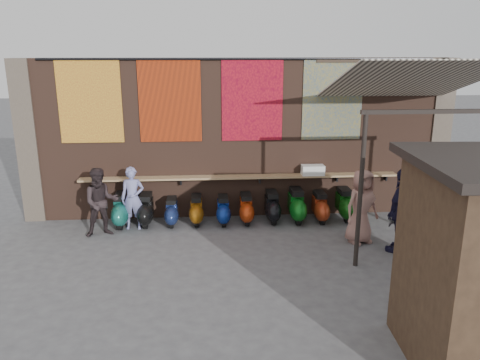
{
  "coord_description": "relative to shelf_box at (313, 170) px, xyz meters",
  "views": [
    {
      "loc": [
        -0.84,
        -9.01,
        4.18
      ],
      "look_at": [
        -0.09,
        1.2,
        1.33
      ],
      "focal_mm": 35.0,
      "sensor_mm": 36.0,
      "label": 1
    }
  ],
  "objects": [
    {
      "name": "pier_right",
      "position": [
        3.36,
        0.4,
        0.75
      ],
      "size": [
        0.5,
        0.5,
        4.0
      ],
      "primitive_type": "cube",
      "color": "#4C4238",
      "rests_on": "ground"
    },
    {
      "name": "awning_post_left",
      "position": [
        0.26,
        -2.9,
        0.3
      ],
      "size": [
        0.09,
        0.09,
        3.1
      ],
      "primitive_type": "cylinder",
      "color": "black",
      "rests_on": "ground"
    },
    {
      "name": "scooter_stool_2",
      "position": [
        -3.56,
        -0.34,
        -0.91
      ],
      "size": [
        0.32,
        0.71,
        0.67
      ],
      "primitive_type": null,
      "color": "navy",
      "rests_on": "ground"
    },
    {
      "name": "scooter_stool_1",
      "position": [
        -4.19,
        -0.28,
        -0.86
      ],
      "size": [
        0.37,
        0.81,
        0.77
      ],
      "primitive_type": null,
      "color": "black",
      "rests_on": "ground"
    },
    {
      "name": "scooter_stool_6",
      "position": [
        -1.06,
        -0.27,
        -0.87
      ],
      "size": [
        0.36,
        0.8,
        0.76
      ],
      "primitive_type": null,
      "color": "black",
      "rests_on": "ground"
    },
    {
      "name": "shopper_tan",
      "position": [
        0.72,
        -1.73,
        -0.41
      ],
      "size": [
        0.96,
        0.8,
        1.69
      ],
      "primitive_type": "imported",
      "rotation": [
        0.0,
        0.0,
        0.38
      ],
      "color": "#996B61",
      "rests_on": "ground"
    },
    {
      "name": "tapestry_sun",
      "position": [
        -3.54,
        0.18,
        1.75
      ],
      "size": [
        1.5,
        0.02,
        2.0
      ],
      "primitive_type": "cube",
      "color": "#F6420E",
      "rests_on": "brick_wall"
    },
    {
      "name": "stall_shelf",
      "position": [
        1.39,
        -5.02,
        -0.24
      ],
      "size": [
        2.13,
        0.21,
        0.06
      ],
      "primitive_type": "cube",
      "rotation": [
        0.0,
        0.0,
        -0.05
      ],
      "color": "#473321",
      "rests_on": "market_stall"
    },
    {
      "name": "scooter_stool_9",
      "position": [
        0.8,
        -0.25,
        -0.85
      ],
      "size": [
        0.38,
        0.83,
        0.79
      ],
      "primitive_type": null,
      "color": "#0E460F",
      "rests_on": "ground"
    },
    {
      "name": "scooter_stool_4",
      "position": [
        -2.3,
        -0.35,
        -0.9
      ],
      "size": [
        0.33,
        0.73,
        0.69
      ],
      "primitive_type": null,
      "color": "navy",
      "rests_on": "ground"
    },
    {
      "name": "awning_canvas",
      "position": [
        1.66,
        -1.4,
        2.3
      ],
      "size": [
        3.2,
        3.28,
        0.97
      ],
      "primitive_type": "cube",
      "rotation": [
        -0.28,
        0.0,
        0.0
      ],
      "color": "beige",
      "rests_on": "brick_wall"
    },
    {
      "name": "brick_wall",
      "position": [
        -1.84,
        0.4,
        0.75
      ],
      "size": [
        10.0,
        0.4,
        4.0
      ],
      "primitive_type": "cube",
      "color": "brown",
      "rests_on": "ground"
    },
    {
      "name": "diner_left",
      "position": [
        -4.47,
        -0.49,
        -0.49
      ],
      "size": [
        0.56,
        0.37,
        1.53
      ],
      "primitive_type": "imported",
      "rotation": [
        0.0,
        0.0,
        -0.01
      ],
      "color": "#7D80B6",
      "rests_on": "ground"
    },
    {
      "name": "scooter_stool_7",
      "position": [
        -0.45,
        -0.31,
        -0.84
      ],
      "size": [
        0.39,
        0.87,
        0.82
      ],
      "primitive_type": null,
      "color": "#0C5715",
      "rests_on": "ground"
    },
    {
      "name": "tapestry_multi",
      "position": [
        0.46,
        0.18,
        1.75
      ],
      "size": [
        1.5,
        0.02,
        2.0
      ],
      "primitive_type": "cube",
      "color": "navy",
      "rests_on": "brick_wall"
    },
    {
      "name": "awning_header",
      "position": [
        1.66,
        -2.9,
        1.83
      ],
      "size": [
        3.0,
        0.08,
        0.08
      ],
      "primitive_type": "cube",
      "color": "black",
      "rests_on": "awning_post_left"
    },
    {
      "name": "shopper_navy",
      "position": [
        1.4,
        -2.27,
        -0.33
      ],
      "size": [
        1.11,
        1.05,
        1.84
      ],
      "primitive_type": "imported",
      "rotation": [
        0.0,
        0.0,
        3.86
      ],
      "color": "black",
      "rests_on": "ground"
    },
    {
      "name": "awning_ledger",
      "position": [
        1.66,
        0.19,
        2.7
      ],
      "size": [
        3.3,
        0.08,
        0.12
      ],
      "primitive_type": "cube",
      "color": "#33261C",
      "rests_on": "brick_wall"
    },
    {
      "name": "scooter_stool_0",
      "position": [
        -4.79,
        -0.31,
        -0.85
      ],
      "size": [
        0.38,
        0.85,
        0.8
      ],
      "primitive_type": null,
      "color": "#19665A",
      "rests_on": "ground"
    },
    {
      "name": "eating_counter",
      "position": [
        -1.84,
        0.03,
        -0.15
      ],
      "size": [
        8.0,
        0.32,
        0.05
      ],
      "primitive_type": "cube",
      "color": "#9E7A51",
      "rests_on": "brick_wall"
    },
    {
      "name": "scooter_stool_5",
      "position": [
        -1.72,
        -0.31,
        -0.89
      ],
      "size": [
        0.34,
        0.76,
        0.72
      ],
      "primitive_type": null,
      "color": "#A32E0C",
      "rests_on": "ground"
    },
    {
      "name": "tapestry_orange",
      "position": [
        -1.54,
        0.18,
        1.75
      ],
      "size": [
        1.5,
        0.02,
        2.0
      ],
      "primitive_type": "cube",
      "color": "#B31622",
      "rests_on": "brick_wall"
    },
    {
      "name": "scooter_stool_8",
      "position": [
        0.14,
        -0.34,
        -0.88
      ],
      "size": [
        0.35,
        0.78,
        0.74
      ],
      "primitive_type": null,
      "color": "maroon",
      "rests_on": "ground"
    },
    {
      "name": "pier_left",
      "position": [
        -7.04,
        0.4,
        0.75
      ],
      "size": [
        0.5,
        0.5,
        4.0
      ],
      "primitive_type": "cube",
      "color": "#4C4238",
      "rests_on": "ground"
    },
    {
      "name": "ground",
      "position": [
        -1.84,
        -2.3,
        -1.25
      ],
      "size": [
        70.0,
        70.0,
        0.0
      ],
      "primitive_type": "plane",
      "color": "#474749",
      "rests_on": "ground"
    },
    {
      "name": "diner_right",
      "position": [
        -5.12,
        -0.9,
        -0.44
      ],
      "size": [
        0.93,
        0.81,
        1.62
      ],
      "primitive_type": "imported",
      "rotation": [
        0.0,
        0.0,
        0.29
      ],
      "color": "#2B2123",
      "rests_on": "ground"
    },
    {
      "name": "tapestry_redgold",
      "position": [
        -5.44,
        0.18,
        1.75
      ],
      "size": [
        1.5,
        0.02,
        2.0
      ],
      "primitive_type": "cube",
      "color": "#9E2D17",
      "rests_on": "brick_wall"
    },
    {
      "name": "hang_rail",
      "position": [
        -1.84,
        0.17,
        2.73
      ],
      "size": [
        9.5,
        0.06,
        0.06
      ],
      "primitive_type": "cylinder",
      "rotation": [
        0.0,
        1.57,
        0.0
      ],
      "color": "black",
      "rests_on": "brick_wall"
    },
    {
      "name": "shopper_grey",
      "position": [
        1.57,
        -2.52,
        -0.43
      ],
      "size": [
        1.19,
        1.17,
        1.64
      ],
      "primitive_type": "imported",
      "rotation": [
        0.0,
        0.0,
        2.4
      ],
      "color": "#555459",
      "rests_on": "ground"
    },
    {
      "name": "shelf_box",
      "position": [
        0.0,
        0.0,
        0.0
      ],
      "size": [
        0.57,
        0.29,
        0.25
      ],
      "primitive_type": "cube",
      "color": "white",
      "rests_on": "eating_counter"
    },
    {
      "name": "scooter_stool_3",
      "position": [
        -2.96,
        -0.29,
        -0.9
      ],
      "size": [
        0.33,
        0.74,
        0.7
      ],
      "primitive_type": null,
      "color": "#844A0C",
      "rests_on": "ground"
    }
  ]
}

